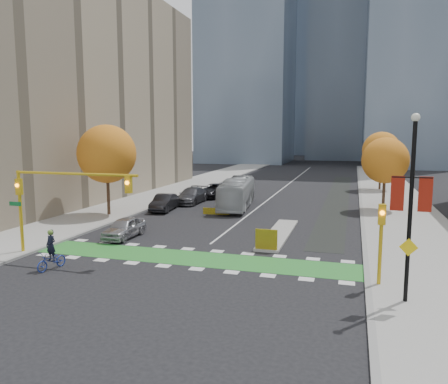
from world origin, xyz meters
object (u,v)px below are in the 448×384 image
Objects in this scene: cyclist at (52,256)px; parked_car_b at (164,203)px; hazard_board at (266,239)px; parked_car_a at (124,228)px; tree_west at (107,154)px; traffic_signal_west at (55,191)px; traffic_signal_east at (381,232)px; banner_lamppost at (411,201)px; bus at (237,193)px; parked_car_d at (214,191)px; parked_car_c at (191,196)px; tree_east_near at (385,161)px; tree_east_far at (381,150)px.

cyclist reaches higher than parked_car_b.
hazard_board is 10.53m from parked_car_a.
traffic_signal_west is (4.07, -12.51, -1.58)m from tree_west.
traffic_signal_east reaches higher than parked_car_a.
banner_lamppost reaches higher than bus.
parked_car_d is (1.43, 26.49, -3.26)m from traffic_signal_west.
parked_car_d is (-10.50, 21.78, -0.02)m from hazard_board.
parked_car_a is at bearing 162.05° from traffic_signal_east.
banner_lamppost is (23.50, -14.50, -1.01)m from tree_west.
traffic_signal_east reaches higher than parked_car_c.
tree_east_near reaches higher than bus.
tree_west is at bearing 150.93° from traffic_signal_east.
tree_west is 13.25m from traffic_signal_west.
tree_east_near is 1.73× the size of traffic_signal_east.
bus reaches higher than parked_car_d.
parked_car_d is (0.00, 20.98, 0.05)m from parked_car_a.
tree_east_near reaches higher than parked_car_b.
cyclist is at bearing -91.99° from parked_car_b.
hazard_board is 0.17× the size of tree_west.
banner_lamppost is 18.53m from cyclist.
parked_car_a is (-4.45, -14.74, -0.74)m from bus.
parked_car_b is (-1.84, 10.98, 0.07)m from parked_car_a.
parked_car_c is at bearing 72.55° from parked_car_b.
parked_car_c is (-0.94, 15.98, 0.10)m from parked_car_a.
parked_car_b is at bearing 99.78° from parked_car_a.
parked_car_b reaches higher than parked_car_d.
tree_east_far is at bearing 37.18° from parked_car_d.
tree_west reaches higher than bus.
parked_car_c is at bearing 160.07° from bus.
parked_car_d is (-19.00, -12.02, -4.47)m from tree_east_far.
traffic_signal_east is at bearing -35.92° from hazard_board.
tree_east_near is 22.66m from traffic_signal_east.
hazard_board is 0.17× the size of banner_lamppost.
traffic_signal_east is (6.50, -4.71, 1.93)m from hazard_board.
banner_lamppost is 1.72× the size of parked_car_b.
traffic_signal_west is 21.24m from bus.
cyclist is 7.74m from parked_car_a.
hazard_board is 0.25× the size of parked_car_d.
traffic_signal_west reaches higher than parked_car_d.
traffic_signal_west is 2.08× the size of traffic_signal_east.
traffic_signal_east is 0.74× the size of parked_car_d.
traffic_signal_east is (-1.50, -22.51, -2.13)m from tree_east_near.
bus is 2.19× the size of parked_car_b.
banner_lamppost is (19.43, -1.99, 0.58)m from traffic_signal_west.
banner_lamppost reaches higher than parked_car_d.
parked_car_c is at bearing 88.68° from traffic_signal_west.
parked_car_c is at bearing 102.16° from cyclist.
tree_east_far is (0.50, 16.00, 0.38)m from tree_east_near.
cyclist is (5.38, -14.74, -4.87)m from tree_west.
tree_west reaches higher than tree_east_far.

